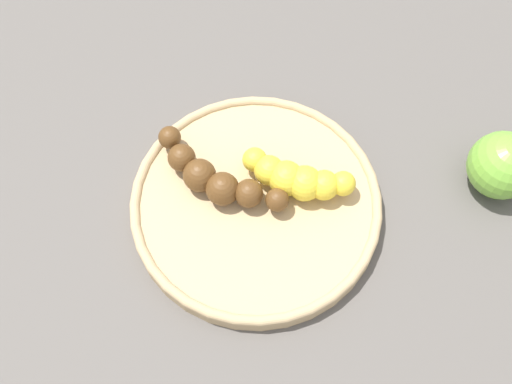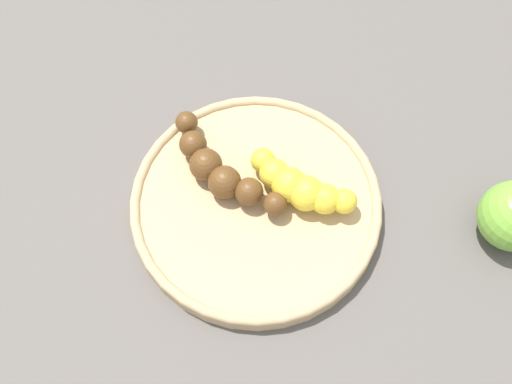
# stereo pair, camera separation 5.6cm
# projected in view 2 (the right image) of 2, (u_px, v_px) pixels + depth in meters

# --- Properties ---
(ground_plane) EXTENTS (2.40, 2.40, 0.00)m
(ground_plane) POSITION_uv_depth(u_px,v_px,m) (256.00, 209.00, 0.60)
(ground_plane) COLOR #56514C
(fruit_bowl) EXTENTS (0.25, 0.25, 0.02)m
(fruit_bowl) POSITION_uv_depth(u_px,v_px,m) (256.00, 204.00, 0.59)
(fruit_bowl) COLOR tan
(fruit_bowl) RESTS_ON ground_plane
(banana_overripe) EXTENTS (0.13, 0.10, 0.03)m
(banana_overripe) POSITION_uv_depth(u_px,v_px,m) (219.00, 170.00, 0.58)
(banana_overripe) COLOR #593819
(banana_overripe) RESTS_ON fruit_bowl
(banana_yellow) EXTENTS (0.11, 0.06, 0.04)m
(banana_yellow) POSITION_uv_depth(u_px,v_px,m) (299.00, 186.00, 0.57)
(banana_yellow) COLOR yellow
(banana_yellow) RESTS_ON fruit_bowl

